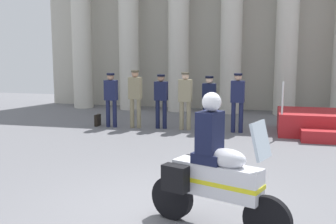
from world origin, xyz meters
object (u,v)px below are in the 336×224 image
officer_in_row_4 (209,99)px  officer_in_row_5 (238,98)px  officer_in_row_2 (161,97)px  briefcase_on_ground (98,120)px  motorcycle_with_rider (212,173)px  officer_in_row_0 (111,96)px  reviewing_stand (324,124)px  officer_in_row_1 (135,94)px  officer_in_row_3 (185,96)px

officer_in_row_4 → officer_in_row_5: (0.83, -0.04, 0.06)m
officer_in_row_2 → briefcase_on_ground: (-2.06, -0.04, -0.79)m
motorcycle_with_rider → briefcase_on_ground: (-4.47, 6.74, -0.61)m
officer_in_row_0 → briefcase_on_ground: 0.95m
motorcycle_with_rider → briefcase_on_ground: bearing=144.9°
reviewing_stand → briefcase_on_ground: bearing=-178.2°
reviewing_stand → officer_in_row_1: size_ratio=1.43×
officer_in_row_1 → officer_in_row_4: officer_in_row_1 is taller
briefcase_on_ground → officer_in_row_3: bearing=0.2°
officer_in_row_0 → briefcase_on_ground: (-0.50, 0.09, -0.81)m
reviewing_stand → officer_in_row_4: (-3.25, -0.22, 0.65)m
reviewing_stand → officer_in_row_4: size_ratio=1.55×
reviewing_stand → officer_in_row_2: 4.76m
briefcase_on_ground → officer_in_row_2: bearing=1.1°
officer_in_row_0 → briefcase_on_ground: officer_in_row_0 is taller
officer_in_row_1 → briefcase_on_ground: officer_in_row_1 is taller
motorcycle_with_rider → officer_in_row_0: bearing=142.2°
officer_in_row_2 → officer_in_row_3: 0.75m
reviewing_stand → officer_in_row_5: bearing=-173.9°
reviewing_stand → officer_in_row_2: (-4.72, -0.17, 0.66)m
officer_in_row_1 → officer_in_row_5: bearing=-175.5°
reviewing_stand → motorcycle_with_rider: (-2.30, -6.95, 0.48)m
officer_in_row_1 → briefcase_on_ground: size_ratio=4.92×
reviewing_stand → briefcase_on_ground: reviewing_stand is taller
officer_in_row_3 → officer_in_row_5: bearing=-177.6°
officer_in_row_1 → officer_in_row_3: bearing=-173.5°
officer_in_row_5 → motorcycle_with_rider: bearing=95.4°
officer_in_row_4 → briefcase_on_ground: 3.61m
officer_in_row_1 → officer_in_row_4: size_ratio=1.09×
officer_in_row_2 → officer_in_row_0: bearing=9.1°
officer_in_row_4 → motorcycle_with_rider: bearing=102.4°
officer_in_row_0 → officer_in_row_2: bearing=-170.9°
officer_in_row_1 → officer_in_row_2: size_ratio=1.07×
officer_in_row_2 → motorcycle_with_rider: (2.42, -6.78, -0.18)m
officer_in_row_4 → briefcase_on_ground: bearing=4.4°
officer_in_row_3 → officer_in_row_2: bearing=1.9°
officer_in_row_5 → briefcase_on_ground: size_ratio=4.79×
motorcycle_with_rider → officer_in_row_3: bearing=125.2°
reviewing_stand → briefcase_on_ground: 6.78m
officer_in_row_3 → officer_in_row_5: officer_in_row_3 is taller
officer_in_row_0 → officer_in_row_5: 3.85m
officer_in_row_3 → officer_in_row_4: size_ratio=1.06×
reviewing_stand → officer_in_row_5: officer_in_row_5 is taller
officer_in_row_0 → officer_in_row_3: bearing=-173.2°
briefcase_on_ground → officer_in_row_0: bearing=-10.1°
officer_in_row_1 → briefcase_on_ground: (-1.27, 0.05, -0.87)m
officer_in_row_0 → officer_in_row_1: 0.77m
officer_in_row_5 → briefcase_on_ground: officer_in_row_5 is taller
officer_in_row_2 → motorcycle_with_rider: bearing=114.0°
reviewing_stand → officer_in_row_1: bearing=-177.3°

